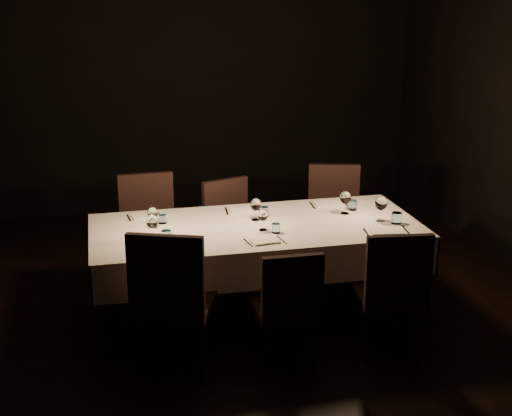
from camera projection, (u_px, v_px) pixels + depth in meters
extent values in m
cube|color=black|center=(256.00, 315.00, 5.71)|extent=(5.00, 6.00, 0.01)
cube|color=black|center=(197.00, 79.00, 8.04)|extent=(5.00, 0.01, 3.00)
cube|color=black|center=(447.00, 299.00, 2.47)|extent=(5.00, 0.01, 3.00)
cube|color=black|center=(256.00, 229.00, 5.49)|extent=(2.40, 1.00, 0.04)
cylinder|color=black|center=(113.00, 311.00, 4.98)|extent=(0.07, 0.07, 0.71)
cylinder|color=black|center=(110.00, 266.00, 5.76)|extent=(0.07, 0.07, 0.71)
cylinder|color=black|center=(411.00, 282.00, 5.45)|extent=(0.07, 0.07, 0.71)
cylinder|color=black|center=(370.00, 245.00, 6.23)|extent=(0.07, 0.07, 0.71)
cube|color=beige|center=(256.00, 226.00, 5.48)|extent=(2.52, 1.12, 0.01)
cube|color=beige|center=(242.00, 221.00, 6.04)|extent=(2.52, 0.01, 0.28)
cube|color=beige|center=(273.00, 270.00, 5.01)|extent=(2.52, 0.01, 0.28)
cube|color=beige|center=(406.00, 232.00, 5.79)|extent=(0.01, 1.12, 0.28)
cube|color=beige|center=(91.00, 257.00, 5.26)|extent=(0.01, 1.12, 0.28)
cylinder|color=black|center=(213.00, 325.00, 5.07)|extent=(0.04, 0.04, 0.43)
cylinder|color=black|center=(200.00, 354.00, 4.67)|extent=(0.04, 0.04, 0.43)
cylinder|color=black|center=(156.00, 321.00, 5.13)|extent=(0.04, 0.04, 0.43)
cylinder|color=black|center=(139.00, 350.00, 4.73)|extent=(0.04, 0.04, 0.43)
cube|color=black|center=(176.00, 304.00, 4.82)|extent=(0.65, 0.65, 0.07)
cube|color=black|center=(166.00, 275.00, 4.53)|extent=(0.48, 0.23, 0.54)
cube|color=silver|center=(149.00, 250.00, 4.95)|extent=(0.22, 0.14, 0.02)
cube|color=silver|center=(128.00, 252.00, 4.92)|extent=(0.02, 0.20, 0.01)
cube|color=silver|center=(169.00, 249.00, 4.98)|extent=(0.02, 0.20, 0.01)
cylinder|color=silver|center=(166.00, 236.00, 5.13)|extent=(0.07, 0.07, 0.08)
cylinder|color=white|center=(153.00, 238.00, 5.20)|extent=(0.07, 0.07, 0.00)
cylinder|color=white|center=(153.00, 232.00, 5.19)|extent=(0.01, 0.01, 0.09)
ellipsoid|color=white|center=(152.00, 221.00, 5.16)|extent=(0.09, 0.09, 0.10)
cylinder|color=black|center=(301.00, 325.00, 5.15)|extent=(0.04, 0.04, 0.36)
cylinder|color=black|center=(315.00, 347.00, 4.84)|extent=(0.04, 0.04, 0.36)
cylinder|color=black|center=(256.00, 330.00, 5.08)|extent=(0.04, 0.04, 0.36)
cylinder|color=black|center=(267.00, 353.00, 4.77)|extent=(0.04, 0.04, 0.36)
cube|color=black|center=(285.00, 311.00, 4.89)|extent=(0.42, 0.42, 0.05)
cube|color=black|center=(293.00, 288.00, 4.65)|extent=(0.42, 0.05, 0.45)
cube|color=silver|center=(265.00, 241.00, 5.12)|extent=(0.21, 0.15, 0.01)
cube|color=silver|center=(248.00, 243.00, 5.10)|extent=(0.04, 0.18, 0.01)
cube|color=silver|center=(282.00, 240.00, 5.15)|extent=(0.04, 0.18, 0.01)
cylinder|color=silver|center=(276.00, 228.00, 5.31)|extent=(0.06, 0.06, 0.07)
cylinder|color=white|center=(263.00, 230.00, 5.37)|extent=(0.06, 0.06, 0.00)
cylinder|color=white|center=(263.00, 225.00, 5.36)|extent=(0.01, 0.01, 0.08)
ellipsoid|color=white|center=(263.00, 215.00, 5.34)|extent=(0.08, 0.08, 0.09)
cylinder|color=black|center=(404.00, 312.00, 5.32)|extent=(0.04, 0.04, 0.40)
cylinder|color=black|center=(420.00, 335.00, 4.96)|extent=(0.04, 0.04, 0.40)
cylinder|color=black|center=(355.00, 314.00, 5.28)|extent=(0.04, 0.04, 0.40)
cylinder|color=black|center=(368.00, 338.00, 4.92)|extent=(0.04, 0.04, 0.40)
cube|color=black|center=(388.00, 295.00, 5.05)|extent=(0.50, 0.50, 0.06)
cube|color=black|center=(399.00, 270.00, 4.78)|extent=(0.46, 0.10, 0.49)
cube|color=silver|center=(387.00, 231.00, 5.32)|extent=(0.27, 0.19, 0.02)
cube|color=silver|center=(367.00, 234.00, 5.29)|extent=(0.05, 0.22, 0.01)
cube|color=silver|center=(406.00, 230.00, 5.35)|extent=(0.04, 0.22, 0.01)
cylinder|color=silver|center=(397.00, 218.00, 5.51)|extent=(0.08, 0.08, 0.09)
cylinder|color=white|center=(380.00, 221.00, 5.57)|extent=(0.08, 0.08, 0.00)
cylinder|color=white|center=(381.00, 215.00, 5.56)|extent=(0.01, 0.01, 0.09)
ellipsoid|color=white|center=(381.00, 203.00, 5.53)|extent=(0.10, 0.10, 0.11)
cylinder|color=black|center=(131.00, 278.00, 5.91)|extent=(0.04, 0.04, 0.41)
cylinder|color=black|center=(127.00, 261.00, 6.27)|extent=(0.04, 0.04, 0.41)
cylinder|color=black|center=(178.00, 273.00, 6.00)|extent=(0.04, 0.04, 0.41)
cylinder|color=black|center=(171.00, 256.00, 6.37)|extent=(0.04, 0.04, 0.41)
cube|color=black|center=(151.00, 241.00, 6.07)|extent=(0.49, 0.49, 0.06)
cube|color=black|center=(146.00, 202.00, 6.17)|extent=(0.47, 0.06, 0.51)
cube|color=silver|center=(145.00, 216.00, 5.66)|extent=(0.21, 0.15, 0.01)
cube|color=silver|center=(129.00, 218.00, 5.63)|extent=(0.03, 0.18, 0.01)
cube|color=silver|center=(160.00, 216.00, 5.69)|extent=(0.03, 0.18, 0.01)
cylinder|color=silver|center=(162.00, 219.00, 5.51)|extent=(0.06, 0.06, 0.07)
cylinder|color=white|center=(153.00, 227.00, 5.43)|extent=(0.06, 0.06, 0.00)
cylinder|color=white|center=(153.00, 222.00, 5.42)|extent=(0.01, 0.01, 0.08)
ellipsoid|color=white|center=(153.00, 213.00, 5.39)|extent=(0.08, 0.08, 0.09)
cylinder|color=black|center=(229.00, 274.00, 6.03)|extent=(0.04, 0.04, 0.38)
cylinder|color=black|center=(209.00, 260.00, 6.32)|extent=(0.04, 0.04, 0.38)
cylinder|color=black|center=(264.00, 265.00, 6.21)|extent=(0.04, 0.04, 0.38)
cylinder|color=black|center=(243.00, 253.00, 6.50)|extent=(0.04, 0.04, 0.38)
cube|color=black|center=(236.00, 240.00, 6.20)|extent=(0.56, 0.56, 0.06)
cube|color=black|center=(225.00, 205.00, 6.27)|extent=(0.43, 0.19, 0.47)
cube|color=silver|center=(243.00, 210.00, 5.83)|extent=(0.22, 0.15, 0.02)
cube|color=silver|center=(227.00, 211.00, 5.80)|extent=(0.03, 0.19, 0.01)
cube|color=silver|center=(259.00, 209.00, 5.86)|extent=(0.03, 0.19, 0.01)
cylinder|color=silver|center=(264.00, 212.00, 5.68)|extent=(0.07, 0.07, 0.08)
cylinder|color=white|center=(256.00, 220.00, 5.60)|extent=(0.07, 0.07, 0.00)
cylinder|color=white|center=(256.00, 215.00, 5.58)|extent=(0.01, 0.01, 0.08)
ellipsoid|color=white|center=(256.00, 205.00, 5.56)|extent=(0.09, 0.09, 0.10)
cylinder|color=black|center=(312.00, 259.00, 6.32)|extent=(0.04, 0.04, 0.40)
cylinder|color=black|center=(311.00, 244.00, 6.69)|extent=(0.04, 0.04, 0.40)
cylinder|color=black|center=(356.00, 260.00, 6.30)|extent=(0.04, 0.04, 0.40)
cylinder|color=black|center=(353.00, 244.00, 6.67)|extent=(0.04, 0.04, 0.40)
cube|color=black|center=(334.00, 227.00, 6.42)|extent=(0.57, 0.57, 0.06)
cube|color=black|center=(334.00, 191.00, 6.53)|extent=(0.46, 0.17, 0.51)
cube|color=silver|center=(329.00, 204.00, 5.98)|extent=(0.23, 0.16, 0.02)
cube|color=silver|center=(312.00, 205.00, 5.95)|extent=(0.03, 0.21, 0.01)
cube|color=silver|center=(345.00, 203.00, 6.01)|extent=(0.03, 0.21, 0.01)
cylinder|color=silver|center=(352.00, 205.00, 5.83)|extent=(0.07, 0.07, 0.08)
cylinder|color=white|center=(345.00, 213.00, 5.75)|extent=(0.07, 0.07, 0.00)
cylinder|color=white|center=(345.00, 208.00, 5.74)|extent=(0.01, 0.01, 0.09)
ellipsoid|color=white|center=(345.00, 198.00, 5.71)|extent=(0.09, 0.09, 0.10)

